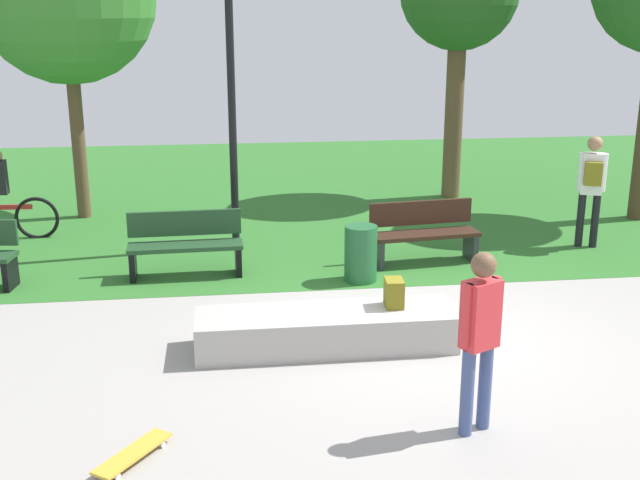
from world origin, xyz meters
TOP-DOWN VIEW (x-y plane):
  - ground_plane at (0.00, 0.00)m, footprint 28.00×28.00m
  - grass_lawn at (0.00, 7.82)m, footprint 26.60×12.36m
  - concrete_ledge at (-1.16, -0.21)m, footprint 2.89×0.78m
  - backpack_on_ledge at (-0.37, -0.13)m, footprint 0.22×0.29m
  - skater_performing_trick at (-0.07, -2.18)m, footprint 0.39×0.32m
  - skateboard_by_ledge at (-3.07, -2.30)m, footprint 0.63×0.77m
  - skateboard_spare at (-0.75, 0.63)m, footprint 0.32×0.82m
  - park_bench_near_path at (-2.79, 2.53)m, footprint 1.61×0.52m
  - park_bench_near_lamppost at (0.70, 2.70)m, footprint 1.64×0.65m
  - lamp_post at (-2.06, 3.84)m, footprint 0.28×0.28m
  - trash_bin at (-0.38, 1.98)m, footprint 0.45×0.45m
  - pedestrian_with_backpack at (3.48, 3.13)m, footprint 0.41×0.42m
  - cyclist_on_bicycle at (-5.86, 4.81)m, footprint 1.82×0.22m

SIDE VIEW (x-z plane):
  - ground_plane at x=0.00m, z-range 0.00..0.00m
  - grass_lawn at x=0.00m, z-range 0.00..0.01m
  - skateboard_by_ledge at x=-3.07m, z-range 0.02..0.10m
  - skateboard_spare at x=-0.75m, z-range 0.02..0.10m
  - concrete_ledge at x=-1.16m, z-range 0.00..0.43m
  - trash_bin at x=-0.38m, z-range 0.00..0.79m
  - park_bench_near_path at x=-2.79m, z-range 0.03..0.94m
  - park_bench_near_lamppost at x=0.70m, z-range 0.03..0.94m
  - backpack_on_ledge at x=-0.37m, z-range 0.43..0.75m
  - cyclist_on_bicycle at x=-5.86m, z-range -0.13..1.39m
  - skater_performing_trick at x=-0.07m, z-range 0.14..1.82m
  - pedestrian_with_backpack at x=3.48m, z-range 0.18..1.96m
  - lamp_post at x=-2.06m, z-range 0.48..5.53m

